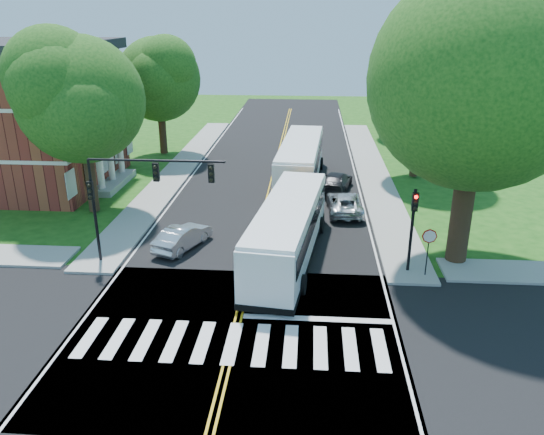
# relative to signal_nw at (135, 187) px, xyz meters

# --- Properties ---
(ground) EXTENTS (140.00, 140.00, 0.00)m
(ground) POSITION_rel_signal_nw_xyz_m (5.86, -6.43, -4.38)
(ground) COLOR #184912
(ground) RESTS_ON ground
(road) EXTENTS (14.00, 96.00, 0.01)m
(road) POSITION_rel_signal_nw_xyz_m (5.86, 11.57, -4.37)
(road) COLOR black
(road) RESTS_ON ground
(cross_road) EXTENTS (60.00, 12.00, 0.01)m
(cross_road) POSITION_rel_signal_nw_xyz_m (5.86, -6.43, -4.37)
(cross_road) COLOR black
(cross_road) RESTS_ON ground
(center_line) EXTENTS (0.36, 70.00, 0.01)m
(center_line) POSITION_rel_signal_nw_xyz_m (5.86, 15.57, -4.36)
(center_line) COLOR gold
(center_line) RESTS_ON road
(edge_line_w) EXTENTS (0.12, 70.00, 0.01)m
(edge_line_w) POSITION_rel_signal_nw_xyz_m (-0.94, 15.57, -4.36)
(edge_line_w) COLOR silver
(edge_line_w) RESTS_ON road
(edge_line_e) EXTENTS (0.12, 70.00, 0.01)m
(edge_line_e) POSITION_rel_signal_nw_xyz_m (12.66, 15.57, -4.36)
(edge_line_e) COLOR silver
(edge_line_e) RESTS_ON road
(crosswalk) EXTENTS (12.60, 3.00, 0.01)m
(crosswalk) POSITION_rel_signal_nw_xyz_m (5.86, -6.93, -4.36)
(crosswalk) COLOR silver
(crosswalk) RESTS_ON road
(stop_bar) EXTENTS (6.60, 0.40, 0.01)m
(stop_bar) POSITION_rel_signal_nw_xyz_m (9.36, -4.83, -4.36)
(stop_bar) COLOR silver
(stop_bar) RESTS_ON road
(sidewalk_nw) EXTENTS (2.60, 40.00, 0.15)m
(sidewalk_nw) POSITION_rel_signal_nw_xyz_m (-2.44, 18.57, -4.30)
(sidewalk_nw) COLOR gray
(sidewalk_nw) RESTS_ON ground
(sidewalk_ne) EXTENTS (2.60, 40.00, 0.15)m
(sidewalk_ne) POSITION_rel_signal_nw_xyz_m (14.16, 18.57, -4.30)
(sidewalk_ne) COLOR gray
(sidewalk_ne) RESTS_ON ground
(tree_ne_big) EXTENTS (10.80, 10.80, 14.91)m
(tree_ne_big) POSITION_rel_signal_nw_xyz_m (16.86, 1.57, 5.24)
(tree_ne_big) COLOR #311C13
(tree_ne_big) RESTS_ON ground
(tree_west_near) EXTENTS (8.00, 8.00, 11.40)m
(tree_west_near) POSITION_rel_signal_nw_xyz_m (-5.64, 7.57, 3.15)
(tree_west_near) COLOR #311C13
(tree_west_near) RESTS_ON ground
(tree_west_far) EXTENTS (7.60, 7.60, 10.67)m
(tree_west_far) POSITION_rel_signal_nw_xyz_m (-5.14, 23.57, 2.62)
(tree_west_far) COLOR #311C13
(tree_west_far) RESTS_ON ground
(tree_east_mid) EXTENTS (8.40, 8.40, 11.93)m
(tree_east_mid) POSITION_rel_signal_nw_xyz_m (17.36, 17.57, 3.48)
(tree_east_mid) COLOR #311C13
(tree_east_mid) RESTS_ON ground
(tree_east_far) EXTENTS (7.20, 7.20, 10.34)m
(tree_east_far) POSITION_rel_signal_nw_xyz_m (18.36, 33.57, 2.48)
(tree_east_far) COLOR #311C13
(tree_east_far) RESTS_ON ground
(signal_nw) EXTENTS (7.15, 0.46, 5.66)m
(signal_nw) POSITION_rel_signal_nw_xyz_m (0.00, 0.00, 0.00)
(signal_nw) COLOR black
(signal_nw) RESTS_ON ground
(signal_ne) EXTENTS (0.30, 0.46, 4.40)m
(signal_ne) POSITION_rel_signal_nw_xyz_m (14.06, 0.01, -1.41)
(signal_ne) COLOR black
(signal_ne) RESTS_ON ground
(stop_sign) EXTENTS (0.76, 0.08, 2.53)m
(stop_sign) POSITION_rel_signal_nw_xyz_m (14.86, -0.45, -2.35)
(stop_sign) COLOR black
(stop_sign) RESTS_ON ground
(bus_lead) EXTENTS (4.23, 12.68, 3.22)m
(bus_lead) POSITION_rel_signal_nw_xyz_m (7.75, 1.29, -2.67)
(bus_lead) COLOR white
(bus_lead) RESTS_ON road
(bus_follow) EXTENTS (3.75, 13.22, 3.39)m
(bus_follow) POSITION_rel_signal_nw_xyz_m (8.09, 15.18, -2.58)
(bus_follow) COLOR white
(bus_follow) RESTS_ON road
(hatchback) EXTENTS (2.86, 4.36, 1.36)m
(hatchback) POSITION_rel_signal_nw_xyz_m (1.69, 2.23, -3.69)
(hatchback) COLOR silver
(hatchback) RESTS_ON road
(suv) EXTENTS (2.42, 4.90, 1.34)m
(suv) POSITION_rel_signal_nw_xyz_m (11.24, 8.79, -3.70)
(suv) COLOR silver
(suv) RESTS_ON road
(dark_sedan) EXTENTS (2.93, 5.06, 1.38)m
(dark_sedan) POSITION_rel_signal_nw_xyz_m (10.86, 13.67, -3.68)
(dark_sedan) COLOR black
(dark_sedan) RESTS_ON road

